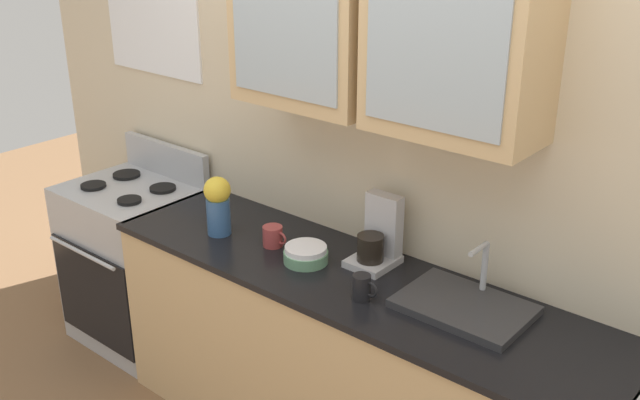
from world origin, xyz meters
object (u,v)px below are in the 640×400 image
sink_faucet (465,305)px  bowl_stack (306,254)px  cup_near_bowls (273,236)px  cup_near_sink (362,287)px  stove_range (136,264)px  coffee_maker (378,239)px  vase (218,204)px

sink_faucet → bowl_stack: sink_faucet is taller
sink_faucet → cup_near_bowls: 0.90m
sink_faucet → cup_near_sink: size_ratio=4.34×
bowl_stack → cup_near_sink: 0.37m
stove_range → coffee_maker: size_ratio=3.67×
cup_near_bowls → coffee_maker: 0.47m
stove_range → sink_faucet: size_ratio=2.27×
cup_near_sink → coffee_maker: 0.31m
sink_faucet → bowl_stack: bearing=-172.7°
stove_range → coffee_maker: coffee_maker is taller
stove_range → vase: size_ratio=3.96×
sink_faucet → bowl_stack: (-0.69, -0.09, 0.02)m
stove_range → cup_near_sink: stove_range is taller
sink_faucet → vase: bearing=-173.7°
vase → coffee_maker: bearing=17.9°
coffee_maker → cup_near_sink: bearing=-64.6°
cup_near_sink → coffee_maker: size_ratio=0.37×
stove_range → cup_near_bowls: 1.13m
bowl_stack → coffee_maker: (0.23, 0.19, 0.07)m
cup_near_sink → sink_faucet: bearing=28.6°
stove_range → coffee_maker: 1.57m
stove_range → vase: 0.95m
stove_range → cup_near_bowls: size_ratio=8.74×
vase → cup_near_bowls: bearing=12.8°
vase → cup_near_bowls: (0.27, 0.06, -0.10)m
sink_faucet → stove_range: bearing=-178.0°
bowl_stack → vase: (-0.48, -0.04, 0.11)m
sink_faucet → vase: vase is taller
sink_faucet → bowl_stack: size_ratio=2.54×
sink_faucet → vase: 1.18m
cup_near_sink → cup_near_bowls: size_ratio=0.89×
vase → sink_faucet: bearing=6.3°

